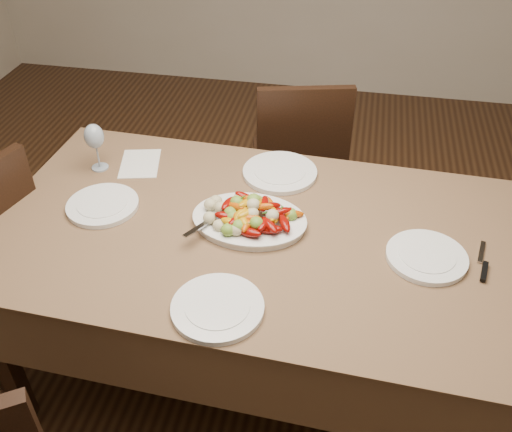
{
  "coord_description": "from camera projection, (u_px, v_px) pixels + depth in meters",
  "views": [
    {
      "loc": [
        0.41,
        -1.25,
        1.99
      ],
      "look_at": [
        0.12,
        0.23,
        0.82
      ],
      "focal_mm": 40.0,
      "sensor_mm": 36.0,
      "label": 1
    }
  ],
  "objects": [
    {
      "name": "wine_glass",
      "position": [
        96.0,
        146.0,
        2.19
      ],
      "size": [
        0.08,
        0.08,
        0.2
      ],
      "primitive_type": null,
      "color": "#8C99A5",
      "rests_on": "dining_table"
    },
    {
      "name": "menu_card",
      "position": [
        140.0,
        164.0,
        2.28
      ],
      "size": [
        0.19,
        0.24,
        0.0
      ],
      "primitive_type": "cube",
      "rotation": [
        0.0,
        0.0,
        0.24
      ],
      "color": "silver",
      "rests_on": "dining_table"
    },
    {
      "name": "plate_left",
      "position": [
        103.0,
        205.0,
        2.05
      ],
      "size": [
        0.26,
        0.26,
        0.02
      ],
      "primitive_type": "cylinder",
      "color": "white",
      "rests_on": "dining_table"
    },
    {
      "name": "serving_spoon",
      "position": [
        228.0,
        217.0,
        1.93
      ],
      "size": [
        0.28,
        0.18,
        0.03
      ],
      "primitive_type": null,
      "rotation": [
        0.0,
        0.0,
        -0.45
      ],
      "color": "#9EA0A8",
      "rests_on": "serving_platter"
    },
    {
      "name": "table_knife",
      "position": [
        483.0,
        263.0,
        1.81
      ],
      "size": [
        0.06,
        0.2,
        0.01
      ],
      "primitive_type": null,
      "rotation": [
        0.0,
        0.0,
        -0.21
      ],
      "color": "#9EA0A8",
      "rests_on": "dining_table"
    },
    {
      "name": "plate_far",
      "position": [
        280.0,
        173.0,
        2.22
      ],
      "size": [
        0.29,
        0.29,
        0.02
      ],
      "primitive_type": "cylinder",
      "color": "white",
      "rests_on": "dining_table"
    },
    {
      "name": "serving_platter",
      "position": [
        249.0,
        222.0,
        1.97
      ],
      "size": [
        0.4,
        0.3,
        0.02
      ],
      "primitive_type": "ellipsoid",
      "rotation": [
        0.0,
        0.0,
        -0.04
      ],
      "color": "white",
      "rests_on": "dining_table"
    },
    {
      "name": "plate_right",
      "position": [
        427.0,
        257.0,
        1.83
      ],
      "size": [
        0.26,
        0.26,
        0.02
      ],
      "primitive_type": "cylinder",
      "color": "white",
      "rests_on": "dining_table"
    },
    {
      "name": "dining_table",
      "position": [
        256.0,
        307.0,
        2.18
      ],
      "size": [
        1.88,
        1.11,
        0.76
      ],
      "primitive_type": "cube",
      "rotation": [
        0.0,
        0.0,
        -0.04
      ],
      "color": "brown",
      "rests_on": "ground"
    },
    {
      "name": "roasted_vegetables",
      "position": [
        249.0,
        208.0,
        1.93
      ],
      "size": [
        0.32,
        0.23,
        0.09
      ],
      "primitive_type": null,
      "rotation": [
        0.0,
        0.0,
        -0.04
      ],
      "color": "#6D0703",
      "rests_on": "serving_platter"
    },
    {
      "name": "floor",
      "position": [
        215.0,
        410.0,
        2.26
      ],
      "size": [
        6.0,
        6.0,
        0.0
      ],
      "primitive_type": "plane",
      "color": "#341E0F",
      "rests_on": "ground"
    },
    {
      "name": "plate_near",
      "position": [
        218.0,
        308.0,
        1.65
      ],
      "size": [
        0.27,
        0.27,
        0.02
      ],
      "primitive_type": "cylinder",
      "color": "white",
      "rests_on": "dining_table"
    },
    {
      "name": "chair_far",
      "position": [
        297.0,
        159.0,
        2.84
      ],
      "size": [
        0.51,
        0.51,
        0.95
      ],
      "primitive_type": null,
      "rotation": [
        0.0,
        0.0,
        3.38
      ],
      "color": "black",
      "rests_on": "ground"
    }
  ]
}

